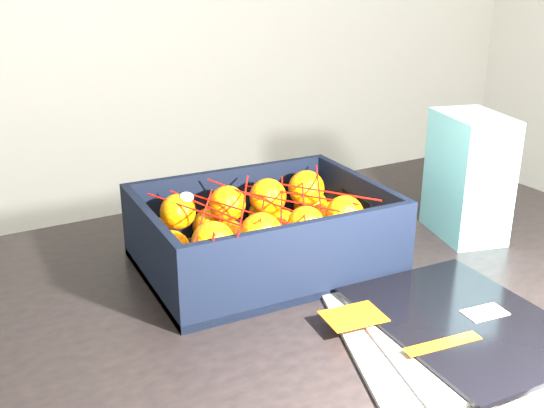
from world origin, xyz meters
name	(u,v)px	position (x,y,z in m)	size (l,w,h in m)	color
table	(320,337)	(-0.35, -0.08, 0.65)	(1.24, 0.86, 0.75)	black
magazine_stack	(448,328)	(-0.28, -0.28, 0.76)	(0.30, 0.33, 0.02)	beige
produce_crate	(263,242)	(-0.40, 0.00, 0.79)	(0.36, 0.27, 0.12)	olive
clementine_heap	(263,231)	(-0.41, 0.00, 0.81)	(0.34, 0.25, 0.10)	orange
mesh_net	(260,206)	(-0.41, -0.01, 0.85)	(0.29, 0.24, 0.09)	red
retail_carton	(468,176)	(-0.05, -0.04, 0.85)	(0.09, 0.14, 0.21)	white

